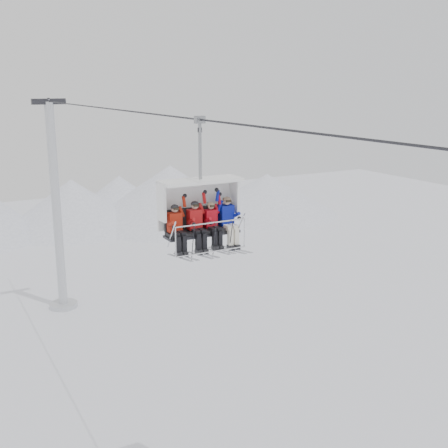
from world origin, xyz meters
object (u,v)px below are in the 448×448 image
skier_far_left (176,227)px  skier_center_left (196,224)px  skier_center_right (212,223)px  chairlift_carrier (199,205)px  skier_far_right (228,219)px  lift_tower_right (58,222)px

skier_far_left → skier_center_left: skier_center_left is taller
skier_center_left → skier_center_right: skier_center_left is taller
skier_center_left → chairlift_carrier: bearing=51.7°
skier_center_left → skier_center_right: bearing=-1.2°
skier_far_left → skier_center_left: bearing=0.4°
chairlift_carrier → skier_center_right: chairlift_carrier is taller
skier_center_right → skier_center_left: bearing=178.8°
chairlift_carrier → skier_far_right: bearing=-19.5°
lift_tower_right → chairlift_carrier: bearing=-90.0°
lift_tower_right → chairlift_carrier: 20.98m
lift_tower_right → skier_far_left: lift_tower_right is taller
skier_far_left → skier_center_left: 0.66m
skier_center_left → skier_center_right: (0.54, -0.01, -0.04)m
skier_far_left → skier_far_right: 1.76m
chairlift_carrier → skier_far_right: chairlift_carrier is taller
chairlift_carrier → skier_center_left: 0.63m
skier_center_right → skier_far_right: bearing=1.5°
chairlift_carrier → skier_center_left: bearing=-128.3°
skier_center_right → chairlift_carrier: bearing=133.4°
chairlift_carrier → skier_center_left: size_ratio=2.36×
lift_tower_right → skier_far_right: bearing=-87.6°
skier_center_left → skier_far_left: bearing=-179.6°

